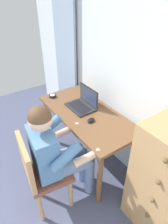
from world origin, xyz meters
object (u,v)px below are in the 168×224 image
laptop (83,103)px  desk_clock (53,96)px  chair (41,171)px  person_seated (57,151)px  computer_mouse (91,120)px  desk (86,120)px

laptop → desk_clock: size_ratio=3.81×
desk_clock → chair: bearing=-34.8°
chair → person_seated: bearing=83.6°
person_seated → desk_clock: size_ratio=13.40×
laptop → computer_mouse: (0.29, -0.10, -0.04)m
computer_mouse → desk_clock: 0.72m
laptop → chair: bearing=-62.6°
desk → computer_mouse: computer_mouse is taller
laptop → computer_mouse: laptop is taller
chair → desk_clock: 1.03m
person_seated → computer_mouse: size_ratio=12.06×
laptop → desk_clock: bearing=-155.2°
chair → laptop: size_ratio=2.59×
laptop → computer_mouse: 0.31m
chair → desk: bearing=110.6°
person_seated → laptop: size_ratio=3.52×
chair → desk_clock: chair is taller
person_seated → computer_mouse: 0.51m
chair → computer_mouse: bearing=98.8°
desk_clock → person_seated: bearing=-24.8°
desk → laptop: laptop is taller
desk → laptop: size_ratio=3.77×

